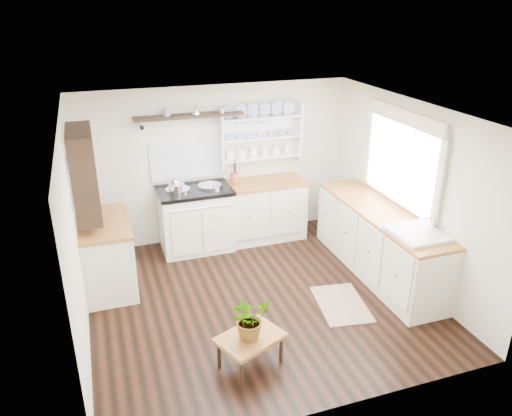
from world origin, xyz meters
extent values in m
cube|color=black|center=(0.00, 0.00, 0.00)|extent=(4.00, 3.80, 0.01)
cube|color=beige|center=(0.00, 1.90, 1.15)|extent=(4.00, 0.02, 2.30)
cube|color=beige|center=(2.00, 0.00, 1.15)|extent=(0.02, 3.80, 2.30)
cube|color=beige|center=(-2.00, 0.00, 1.15)|extent=(0.02, 3.80, 2.30)
cube|color=white|center=(0.00, 0.00, 2.30)|extent=(4.00, 3.80, 0.01)
cube|color=white|center=(1.96, 0.15, 1.50)|extent=(0.04, 1.40, 1.00)
cube|color=white|center=(1.94, 0.15, 1.50)|extent=(0.02, 1.50, 1.10)
cube|color=#FCE7C9|center=(1.92, 0.15, 2.08)|extent=(0.04, 1.55, 0.18)
cube|color=#EFE8CF|center=(-0.42, 1.57, 0.44)|extent=(1.00, 0.65, 0.88)
cube|color=black|center=(-0.42, 1.57, 0.90)|extent=(1.04, 0.69, 0.05)
cylinder|color=silver|center=(-0.65, 1.57, 0.94)|extent=(0.34, 0.34, 0.03)
cylinder|color=silver|center=(-0.19, 1.57, 0.94)|extent=(0.34, 0.34, 0.03)
cylinder|color=silver|center=(-0.42, 1.21, 0.78)|extent=(0.90, 0.02, 0.02)
cube|color=beige|center=(0.60, 1.60, 0.44)|extent=(1.25, 0.60, 0.88)
cube|color=brown|center=(0.60, 1.60, 0.88)|extent=(1.27, 0.63, 0.04)
cube|color=beige|center=(1.70, 0.10, 0.44)|extent=(0.60, 2.40, 0.88)
cube|color=brown|center=(1.70, 0.10, 0.88)|extent=(0.62, 2.43, 0.04)
cube|color=white|center=(1.70, -0.65, 0.80)|extent=(0.55, 0.60, 0.28)
cylinder|color=silver|center=(1.90, -0.65, 1.00)|extent=(0.02, 0.02, 0.22)
cube|color=beige|center=(-1.70, 0.90, 0.44)|extent=(0.60, 1.10, 0.88)
cube|color=brown|center=(-1.70, 0.90, 0.88)|extent=(0.62, 1.13, 0.04)
cube|color=white|center=(0.65, 1.88, 1.55)|extent=(1.20, 0.03, 0.90)
cube|color=white|center=(0.65, 1.79, 1.55)|extent=(1.20, 0.22, 0.02)
cylinder|color=navy|center=(0.65, 1.80, 1.82)|extent=(0.20, 0.02, 0.20)
cube|color=black|center=(-0.40, 1.77, 1.92)|extent=(1.50, 0.24, 0.04)
cone|color=black|center=(-1.05, 1.84, 1.81)|extent=(0.06, 0.20, 0.06)
cone|color=black|center=(0.25, 1.84, 1.81)|extent=(0.06, 0.20, 0.06)
cube|color=black|center=(-1.84, 0.90, 1.55)|extent=(0.28, 0.80, 1.05)
cylinder|color=#984437|center=(0.20, 1.68, 0.98)|extent=(0.12, 0.12, 0.14)
cube|color=brown|center=(-0.47, -1.10, 0.32)|extent=(0.75, 0.66, 0.04)
cylinder|color=black|center=(-0.64, -1.36, 0.15)|extent=(0.04, 0.04, 0.30)
cylinder|color=black|center=(-0.78, -1.04, 0.15)|extent=(0.04, 0.04, 0.30)
cylinder|color=black|center=(-0.16, -1.15, 0.15)|extent=(0.04, 0.04, 0.30)
cylinder|color=black|center=(-0.30, -0.84, 0.15)|extent=(0.04, 0.04, 0.30)
imported|color=#3F7233|center=(-0.47, -1.10, 0.56)|extent=(0.46, 0.42, 0.44)
cube|color=brown|center=(0.90, -0.45, 0.01)|extent=(0.67, 0.92, 0.02)
camera|label=1|loc=(-1.71, -4.92, 3.43)|focal=35.00mm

